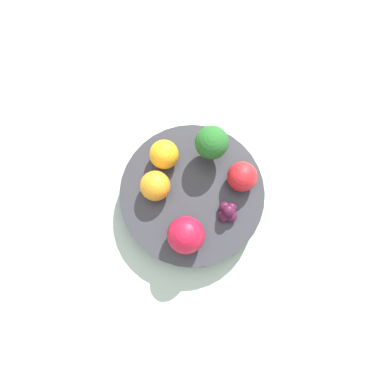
% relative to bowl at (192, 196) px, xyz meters
% --- Properties ---
extents(ground_plane, '(6.00, 6.00, 0.00)m').
position_rel_bowl_xyz_m(ground_plane, '(0.00, 0.00, -0.04)').
color(ground_plane, gray).
extents(table_surface, '(1.20, 1.20, 0.02)m').
position_rel_bowl_xyz_m(table_surface, '(0.00, 0.00, -0.03)').
color(table_surface, '#B2C6B2').
rests_on(table_surface, ground_plane).
extents(bowl, '(0.24, 0.24, 0.04)m').
position_rel_bowl_xyz_m(bowl, '(0.00, 0.00, 0.00)').
color(bowl, '#2D2D33').
rests_on(bowl, table_surface).
extents(broccoli, '(0.05, 0.05, 0.07)m').
position_rel_bowl_xyz_m(broccoli, '(-0.06, -0.04, 0.06)').
color(broccoli, '#8CB76B').
rests_on(broccoli, bowl).
extents(apple_red, '(0.06, 0.06, 0.06)m').
position_rel_bowl_xyz_m(apple_red, '(0.05, 0.05, 0.05)').
color(apple_red, '#B7142D').
rests_on(apple_red, bowl).
extents(apple_green, '(0.05, 0.05, 0.05)m').
position_rel_bowl_xyz_m(apple_green, '(-0.08, 0.03, 0.05)').
color(apple_green, red).
rests_on(apple_green, bowl).
extents(orange_front, '(0.05, 0.05, 0.05)m').
position_rel_bowl_xyz_m(orange_front, '(0.04, -0.04, 0.05)').
color(orange_front, orange).
rests_on(orange_front, bowl).
extents(orange_back, '(0.05, 0.05, 0.05)m').
position_rel_bowl_xyz_m(orange_back, '(0.01, -0.07, 0.05)').
color(orange_back, orange).
rests_on(orange_back, bowl).
extents(grape_cluster, '(0.04, 0.04, 0.03)m').
position_rel_bowl_xyz_m(grape_cluster, '(-0.03, 0.06, 0.03)').
color(grape_cluster, '#47142D').
rests_on(grape_cluster, bowl).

